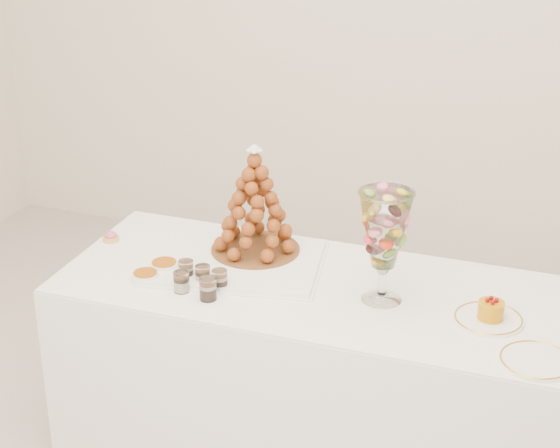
% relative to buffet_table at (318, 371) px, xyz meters
% --- Properties ---
extents(buffet_table, '(1.81, 0.73, 0.69)m').
position_rel_buffet_table_xyz_m(buffet_table, '(0.00, 0.00, 0.00)').
color(buffet_table, white).
rests_on(buffet_table, ground).
extents(lace_tray, '(0.66, 0.54, 0.02)m').
position_rel_buffet_table_xyz_m(lace_tray, '(-0.33, 0.05, 0.35)').
color(lace_tray, white).
rests_on(lace_tray, buffet_table).
extents(macaron_vase, '(0.18, 0.18, 0.38)m').
position_rel_buffet_table_xyz_m(macaron_vase, '(0.22, -0.02, 0.59)').
color(macaron_vase, white).
rests_on(macaron_vase, buffet_table).
extents(cake_plate, '(0.22, 0.22, 0.01)m').
position_rel_buffet_table_xyz_m(cake_plate, '(0.58, -0.04, 0.35)').
color(cake_plate, white).
rests_on(cake_plate, buffet_table).
extents(spare_plate, '(0.22, 0.22, 0.01)m').
position_rel_buffet_table_xyz_m(spare_plate, '(0.75, -0.23, 0.35)').
color(spare_plate, white).
rests_on(spare_plate, buffet_table).
extents(pink_tart, '(0.06, 0.06, 0.04)m').
position_rel_buffet_table_xyz_m(pink_tart, '(-0.85, 0.07, 0.36)').
color(pink_tart, tan).
rests_on(pink_tart, buffet_table).
extents(verrine_a, '(0.07, 0.07, 0.07)m').
position_rel_buffet_table_xyz_m(verrine_a, '(-0.45, -0.11, 0.38)').
color(verrine_a, white).
rests_on(verrine_a, buffet_table).
extents(verrine_b, '(0.06, 0.06, 0.07)m').
position_rel_buffet_table_xyz_m(verrine_b, '(-0.38, -0.13, 0.38)').
color(verrine_b, white).
rests_on(verrine_b, buffet_table).
extents(verrine_c, '(0.06, 0.06, 0.07)m').
position_rel_buffet_table_xyz_m(verrine_c, '(-0.31, -0.14, 0.38)').
color(verrine_c, white).
rests_on(verrine_c, buffet_table).
extents(verrine_d, '(0.07, 0.07, 0.07)m').
position_rel_buffet_table_xyz_m(verrine_d, '(-0.42, -0.20, 0.38)').
color(verrine_d, white).
rests_on(verrine_d, buffet_table).
extents(verrine_e, '(0.07, 0.07, 0.08)m').
position_rel_buffet_table_xyz_m(verrine_e, '(-0.32, -0.22, 0.38)').
color(verrine_e, white).
rests_on(verrine_e, buffet_table).
extents(ramekin_back, '(0.10, 0.10, 0.03)m').
position_rel_buffet_table_xyz_m(ramekin_back, '(-0.55, -0.08, 0.36)').
color(ramekin_back, white).
rests_on(ramekin_back, buffet_table).
extents(ramekin_front, '(0.09, 0.09, 0.03)m').
position_rel_buffet_table_xyz_m(ramekin_front, '(-0.57, -0.17, 0.36)').
color(ramekin_front, white).
rests_on(ramekin_front, buffet_table).
extents(croquembouche, '(0.34, 0.34, 0.40)m').
position_rel_buffet_table_xyz_m(croquembouche, '(-0.29, 0.15, 0.56)').
color(croquembouche, brown).
rests_on(croquembouche, lace_tray).
extents(mousse_cake, '(0.08, 0.08, 0.07)m').
position_rel_buffet_table_xyz_m(mousse_cake, '(0.58, -0.04, 0.38)').
color(mousse_cake, '#C47E09').
rests_on(mousse_cake, cake_plate).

